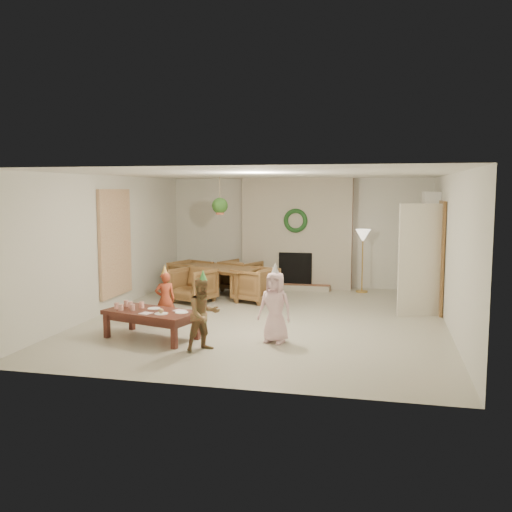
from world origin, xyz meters
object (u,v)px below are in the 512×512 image
(dining_table, at_px, (218,282))
(dining_chair_near, at_px, (193,285))
(child_pink, at_px, (275,307))
(dining_chair_left, at_px, (191,277))
(coffee_table_top, at_px, (151,313))
(dining_chair_right, at_px, (255,285))
(dining_chair_far, at_px, (241,276))
(child_red, at_px, (165,299))
(child_plaid, at_px, (203,314))

(dining_table, xyz_separation_m, dining_chair_near, (-0.31, -0.72, 0.03))
(dining_table, height_order, child_pink, child_pink)
(dining_chair_left, height_order, coffee_table_top, dining_chair_left)
(dining_chair_left, height_order, child_pink, child_pink)
(dining_chair_near, relative_size, coffee_table_top, 0.54)
(dining_chair_right, height_order, child_pink, child_pink)
(dining_chair_far, height_order, coffee_table_top, dining_chair_far)
(dining_table, bearing_deg, dining_chair_right, 0.00)
(dining_chair_near, xyz_separation_m, child_red, (0.23, -2.02, 0.11))
(coffee_table_top, relative_size, child_pink, 1.33)
(dining_chair_right, xyz_separation_m, coffee_table_top, (-0.89, -3.11, 0.05))
(child_red, relative_size, child_pink, 0.86)
(child_red, bearing_deg, child_pink, 133.84)
(child_pink, bearing_deg, dining_chair_right, 120.51)
(child_red, distance_m, child_plaid, 1.58)
(dining_table, xyz_separation_m, dining_chair_far, (0.31, 0.72, 0.03))
(dining_table, relative_size, child_pink, 1.69)
(dining_chair_near, bearing_deg, dining_table, 90.00)
(dining_chair_left, relative_size, coffee_table_top, 0.54)
(dining_chair_left, bearing_deg, dining_chair_right, -90.00)
(child_pink, bearing_deg, dining_chair_left, 137.74)
(child_plaid, xyz_separation_m, child_pink, (0.89, 0.64, 0.01))
(dining_table, relative_size, dining_chair_right, 2.34)
(coffee_table_top, height_order, child_plaid, child_plaid)
(dining_chair_near, height_order, coffee_table_top, dining_chair_near)
(dining_chair_near, bearing_deg, dining_chair_far, 90.00)
(coffee_table_top, bearing_deg, child_pink, 22.47)
(dining_chair_left, height_order, dining_chair_right, same)
(coffee_table_top, relative_size, child_plaid, 1.37)
(child_red, height_order, child_pink, child_pink)
(dining_table, relative_size, dining_chair_far, 2.34)
(dining_chair_near, relative_size, dining_chair_right, 1.00)
(dining_chair_near, relative_size, child_plaid, 0.74)
(dining_table, xyz_separation_m, child_pink, (1.86, -3.28, 0.21))
(dining_chair_far, distance_m, child_plaid, 4.69)
(dining_table, bearing_deg, child_plaid, -52.67)
(dining_table, distance_m, dining_chair_right, 0.98)
(dining_chair_far, xyz_separation_m, child_plaid, (0.66, -4.64, 0.17))
(dining_chair_far, height_order, dining_chair_right, same)
(dining_table, distance_m, child_plaid, 4.04)
(dining_chair_near, distance_m, child_red, 2.03)
(dining_chair_far, distance_m, coffee_table_top, 4.22)
(dining_table, xyz_separation_m, child_plaid, (0.97, -3.92, 0.20))
(child_pink, bearing_deg, dining_table, 131.63)
(dining_chair_near, height_order, dining_chair_far, same)
(dining_table, height_order, child_red, child_red)
(dining_chair_left, distance_m, coffee_table_top, 3.88)
(dining_chair_near, bearing_deg, dining_chair_right, 38.66)
(dining_chair_left, relative_size, dining_chair_right, 1.00)
(dining_table, bearing_deg, child_red, -68.24)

